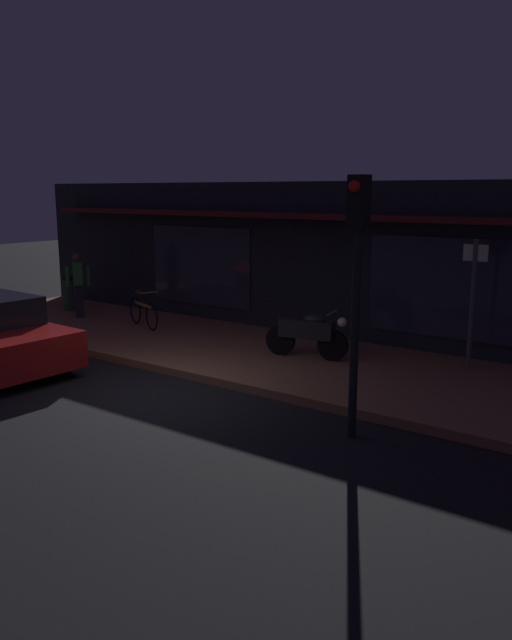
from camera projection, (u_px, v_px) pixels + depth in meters
ground_plane at (151, 394)px, 10.76m from camera, size 60.00×60.00×0.00m
sidewalk_slab at (255, 354)px, 13.13m from camera, size 18.00×4.00×0.15m
storefront_building at (337, 257)px, 15.46m from camera, size 18.00×3.30×3.60m
motorcycle at (308, 333)px, 12.46m from camera, size 1.69×0.62×0.97m
bicycle_parked at (143, 312)px, 15.33m from camera, size 1.56×0.67×0.91m
person_photographer at (78, 284)px, 16.45m from camera, size 0.44×0.55×1.67m
sign_post at (473, 296)px, 11.53m from camera, size 0.44×0.09×2.40m
trash_bin at (71, 293)px, 17.54m from camera, size 0.48×0.48×0.93m
traffic_light_pole at (357, 261)px, 8.41m from camera, size 0.24×0.33×3.60m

